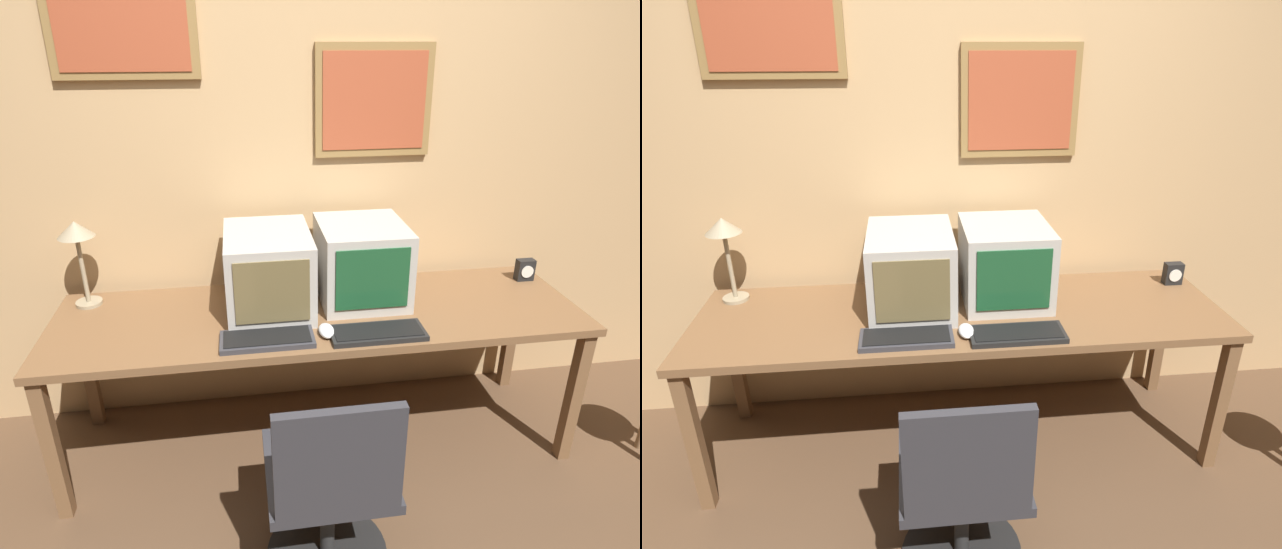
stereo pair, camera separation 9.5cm
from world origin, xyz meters
The scene contains 10 objects.
wall_back centered at (0.00, 1.52, 1.31)m, with size 8.00×0.08×2.60m.
desk centered at (0.00, 1.09, 0.66)m, with size 2.37×0.70×0.73m.
monitor_left centered at (-0.22, 1.17, 0.91)m, with size 0.38×0.49×0.36m.
monitor_right centered at (0.21, 1.21, 0.91)m, with size 0.39×0.44×0.36m.
keyboard_main centered at (-0.25, 0.86, 0.74)m, with size 0.38×0.16×0.03m.
keyboard_side centered at (0.20, 0.84, 0.74)m, with size 0.40×0.16×0.03m.
mouse_near_keyboard centered at (-0.01, 0.88, 0.74)m, with size 0.07×0.12×0.04m.
desk_clock centered at (1.08, 1.27, 0.78)m, with size 0.09×0.05×0.11m.
desk_lamp centered at (-1.05, 1.32, 1.05)m, with size 0.16×0.16×0.40m.
office_chair centered at (-0.08, 0.36, 0.37)m, with size 0.47×0.47×0.86m.
Camera 2 is at (-0.23, -1.05, 1.86)m, focal length 30.00 mm.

